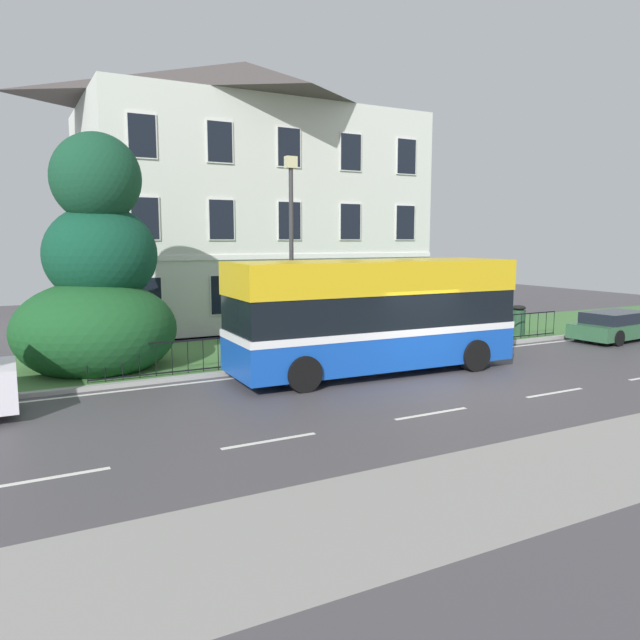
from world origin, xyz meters
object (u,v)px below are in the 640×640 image
object	(u,v)px
evergreen_tree	(97,287)
litter_bin	(518,320)
single_decker_bus	(374,314)
street_lamp_post	(291,244)
georgian_townhouse	(247,192)
parked_hatchback_00	(617,326)

from	to	relation	value
evergreen_tree	litter_bin	distance (m)	15.93
single_decker_bus	street_lamp_post	bearing A→B (deg)	120.47
georgian_townhouse	street_lamp_post	size ratio (longest dim) A/B	2.35
parked_hatchback_00	street_lamp_post	xyz separation A→B (m)	(-13.08, 2.22, 3.23)
street_lamp_post	litter_bin	world-z (taller)	street_lamp_post
evergreen_tree	single_decker_bus	xyz separation A→B (m)	(7.14, -4.10, -0.79)
street_lamp_post	parked_hatchback_00	bearing A→B (deg)	-9.65
street_lamp_post	litter_bin	xyz separation A→B (m)	(10.07, 0.01, -3.07)
evergreen_tree	street_lamp_post	bearing A→B (deg)	-14.62
georgian_townhouse	single_decker_bus	distance (m)	13.63
evergreen_tree	litter_bin	bearing A→B (deg)	-5.33
parked_hatchback_00	litter_bin	distance (m)	3.76
single_decker_bus	street_lamp_post	distance (m)	3.62
single_decker_bus	litter_bin	world-z (taller)	single_decker_bus
single_decker_bus	street_lamp_post	size ratio (longest dim) A/B	1.36
parked_hatchback_00	street_lamp_post	bearing A→B (deg)	165.14
street_lamp_post	litter_bin	size ratio (longest dim) A/B	5.33
litter_bin	georgian_townhouse	bearing A→B (deg)	126.55
single_decker_bus	litter_bin	distance (m)	9.07
georgian_townhouse	evergreen_tree	world-z (taller)	georgian_townhouse
parked_hatchback_00	georgian_townhouse	bearing A→B (deg)	125.16
parked_hatchback_00	single_decker_bus	bearing A→B (deg)	176.72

